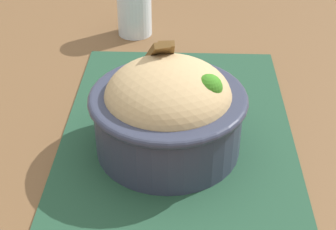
{
  "coord_description": "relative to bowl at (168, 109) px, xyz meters",
  "views": [
    {
      "loc": [
        -0.6,
        0.04,
        1.15
      ],
      "look_at": [
        -0.09,
        0.04,
        0.79
      ],
      "focal_mm": 54.63,
      "sensor_mm": 36.0,
      "label": 1
    }
  ],
  "objects": [
    {
      "name": "bowl",
      "position": [
        0.0,
        0.0,
        0.0
      ],
      "size": [
        0.19,
        0.19,
        0.14
      ],
      "color": "#2D3347",
      "rests_on": "placemat"
    },
    {
      "name": "drinking_glass",
      "position": [
        0.34,
        0.06,
        -0.02
      ],
      "size": [
        0.06,
        0.06,
        0.1
      ],
      "color": "silver",
      "rests_on": "table"
    },
    {
      "name": "fork",
      "position": [
        0.14,
        -0.01,
        -0.06
      ],
      "size": [
        0.02,
        0.13,
        0.0
      ],
      "color": "silver",
      "rests_on": "placemat"
    },
    {
      "name": "table",
      "position": [
        0.09,
        -0.04,
        -0.13
      ],
      "size": [
        1.28,
        0.86,
        0.74
      ],
      "color": "brown",
      "rests_on": "ground_plane"
    },
    {
      "name": "placemat",
      "position": [
        0.05,
        -0.01,
        -0.06
      ],
      "size": [
        0.42,
        0.32,
        0.0
      ],
      "primitive_type": "cube",
      "rotation": [
        0.0,
        0.0,
        -0.04
      ],
      "color": "#1E422D",
      "rests_on": "table"
    }
  ]
}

